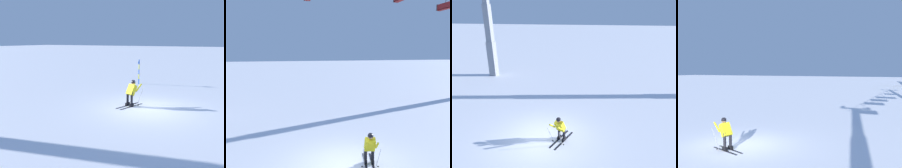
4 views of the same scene
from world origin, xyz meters
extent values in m
plane|color=white|center=(0.00, 0.00, 0.00)|extent=(260.00, 260.00, 0.00)
cube|color=black|center=(1.19, -0.03, 0.01)|extent=(0.64, 1.72, 0.01)
cube|color=black|center=(1.19, -0.03, 0.09)|extent=(0.19, 0.30, 0.16)
cylinder|color=black|center=(1.19, -0.03, 0.49)|extent=(0.13, 0.13, 0.64)
cube|color=black|center=(0.91, 0.06, 0.01)|extent=(0.64, 1.72, 0.01)
cube|color=black|center=(0.91, 0.06, 0.09)|extent=(0.19, 0.30, 0.16)
cylinder|color=black|center=(0.91, 0.06, 0.49)|extent=(0.13, 0.13, 0.64)
cube|color=gold|center=(1.01, -0.12, 0.90)|extent=(0.56, 0.62, 0.64)
sphere|color=#997051|center=(0.96, -0.25, 1.29)|extent=(0.21, 0.21, 0.21)
sphere|color=black|center=(0.96, -0.25, 1.32)|extent=(0.23, 0.23, 0.23)
cylinder|color=gold|center=(1.12, -0.52, 1.01)|extent=(0.23, 0.48, 0.42)
cylinder|color=gray|center=(1.15, -0.57, 0.43)|extent=(0.05, 0.48, 1.10)
cylinder|color=black|center=(1.25, -0.42, 0.05)|extent=(0.07, 0.07, 0.01)
cylinder|color=gold|center=(0.68, -0.38, 1.01)|extent=(0.23, 0.48, 0.42)
cylinder|color=gray|center=(0.62, -0.39, 0.43)|extent=(0.27, 0.41, 1.10)
cylinder|color=black|center=(0.64, -0.21, 0.05)|extent=(0.07, 0.07, 0.01)
cube|color=gray|center=(-8.81, 9.81, 1.79)|extent=(0.72, 0.72, 3.58)
cube|color=gray|center=(-8.81, 9.81, 5.37)|extent=(0.60, 0.60, 3.58)
camera|label=1|loc=(-3.94, 11.31, 3.57)|focal=37.14mm
camera|label=2|loc=(-2.73, -7.66, 4.55)|focal=34.48mm
camera|label=3|loc=(3.12, -8.46, 6.13)|focal=31.57mm
camera|label=4|loc=(11.05, 7.94, 3.59)|focal=45.59mm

